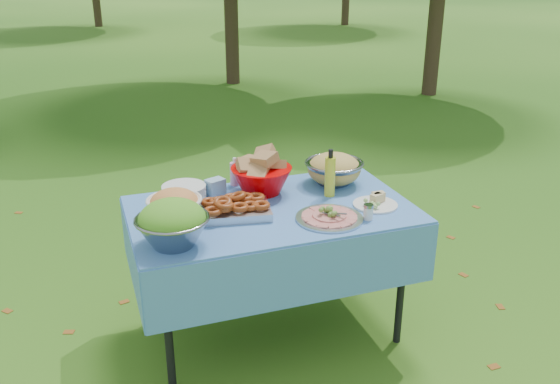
% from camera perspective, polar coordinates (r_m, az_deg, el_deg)
% --- Properties ---
extents(ground, '(80.00, 80.00, 0.00)m').
position_cam_1_polar(ground, '(3.47, -0.76, -13.18)').
color(ground, '#0D3B0A').
rests_on(ground, ground).
extents(picnic_table, '(1.46, 0.86, 0.76)m').
position_cam_1_polar(picnic_table, '(3.26, -0.79, -7.71)').
color(picnic_table, '#84D5FF').
rests_on(picnic_table, ground).
extents(salad_bowl, '(0.39, 0.39, 0.22)m').
position_cam_1_polar(salad_bowl, '(2.70, -10.32, -2.99)').
color(salad_bowl, gray).
rests_on(salad_bowl, picnic_table).
extents(pasta_bowl_white, '(0.29, 0.29, 0.15)m').
position_cam_1_polar(pasta_bowl_white, '(3.00, -10.13, -1.14)').
color(pasta_bowl_white, silver).
rests_on(pasta_bowl_white, picnic_table).
extents(plate_stack, '(0.31, 0.31, 0.08)m').
position_cam_1_polar(plate_stack, '(3.23, -9.22, -0.01)').
color(plate_stack, silver).
rests_on(plate_stack, picnic_table).
extents(wipes_box, '(0.12, 0.10, 0.09)m').
position_cam_1_polar(wipes_box, '(3.27, -6.24, 0.49)').
color(wipes_box, '#8FBADB').
rests_on(wipes_box, picnic_table).
extents(sanitizer_bottle, '(0.06, 0.06, 0.16)m').
position_cam_1_polar(sanitizer_bottle, '(3.39, -4.37, 2.00)').
color(sanitizer_bottle, pink).
rests_on(sanitizer_bottle, picnic_table).
extents(bread_bowl, '(0.43, 0.43, 0.22)m').
position_cam_1_polar(bread_bowl, '(3.26, -1.80, 1.81)').
color(bread_bowl, '#CD0002').
rests_on(bread_bowl, picnic_table).
extents(pasta_bowl_steel, '(0.39, 0.39, 0.18)m').
position_cam_1_polar(pasta_bowl_steel, '(3.41, 5.23, 2.28)').
color(pasta_bowl_steel, gray).
rests_on(pasta_bowl_steel, picnic_table).
extents(fried_tray, '(0.39, 0.31, 0.08)m').
position_cam_1_polar(fried_tray, '(3.01, -4.37, -1.46)').
color(fried_tray, '#BDBCC1').
rests_on(fried_tray, picnic_table).
extents(charcuterie_platter, '(0.42, 0.42, 0.08)m').
position_cam_1_polar(charcuterie_platter, '(2.96, 4.79, -1.94)').
color(charcuterie_platter, silver).
rests_on(charcuterie_platter, picnic_table).
extents(oil_bottle, '(0.07, 0.07, 0.26)m').
position_cam_1_polar(oil_bottle, '(3.22, 4.84, 1.86)').
color(oil_bottle, '#C6D12A').
rests_on(oil_bottle, picnic_table).
extents(cheese_plate, '(0.26, 0.26, 0.06)m').
position_cam_1_polar(cheese_plate, '(3.15, 9.18, -0.76)').
color(cheese_plate, silver).
rests_on(cheese_plate, picnic_table).
extents(shaker, '(0.06, 0.06, 0.08)m').
position_cam_1_polar(shaker, '(2.98, 8.50, -1.90)').
color(shaker, silver).
rests_on(shaker, picnic_table).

